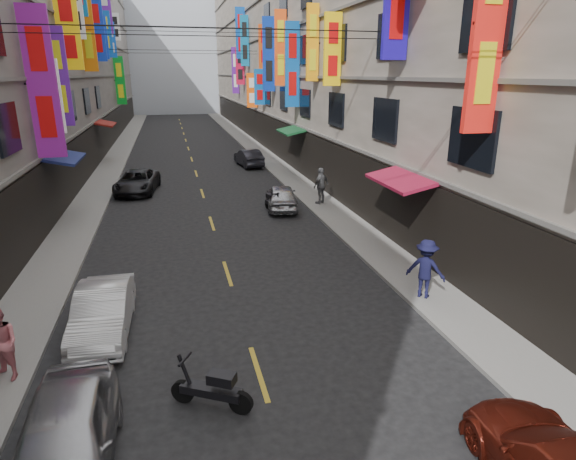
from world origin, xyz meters
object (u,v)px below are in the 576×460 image
scooter_crossing (212,389)px  car_left_mid (103,311)px  scooter_far_right (272,203)px  car_right_mid (282,197)px  car_left_near (64,442)px  pedestrian_lfar (0,344)px  car_left_far (137,182)px  pedestrian_rnear (426,269)px  pedestrian_rfar (321,186)px  car_right_far (249,158)px

scooter_crossing → car_left_mid: 4.51m
scooter_far_right → car_right_mid: 0.74m
car_left_near → pedestrian_lfar: bearing=119.0°
scooter_crossing → car_left_far: 20.29m
pedestrian_rnear → pedestrian_rfar: 11.29m
scooter_crossing → pedestrian_lfar: size_ratio=0.94×
car_left_near → pedestrian_rnear: (9.27, 4.69, 0.33)m
scooter_crossing → car_right_far: car_right_far is taller
car_left_far → pedestrian_lfar: size_ratio=2.63×
car_left_mid → car_right_far: (7.65, 23.13, 0.01)m
pedestrian_rnear → car_right_mid: bearing=-38.5°
car_left_far → pedestrian_rfar: bearing=-21.7°
car_left_near → car_right_far: car_left_near is taller
car_right_mid → car_right_far: bearing=-82.5°
scooter_far_right → car_left_near: car_left_near is taller
car_right_mid → pedestrian_rfar: bearing=-168.6°
car_left_far → pedestrian_rnear: pedestrian_rnear is taller
car_right_mid → pedestrian_rnear: 11.35m
car_right_mid → car_right_far: size_ratio=0.96×
scooter_crossing → car_left_far: (-2.49, 20.13, 0.19)m
car_right_far → pedestrian_lfar: (-9.52, -24.95, 0.35)m
car_left_far → car_right_far: bearing=49.4°
scooter_far_right → car_right_mid: size_ratio=0.48×
car_right_far → pedestrian_lfar: pedestrian_lfar is taller
car_right_far → car_left_near: bearing=67.5°
scooter_far_right → car_left_far: size_ratio=0.39×
car_left_mid → car_left_near: bearing=-89.3°
scooter_crossing → car_right_far: (5.13, 26.87, 0.19)m
scooter_crossing → car_left_near: car_left_near is taller
scooter_crossing → car_left_far: car_left_far is taller
car_right_far → pedestrian_rnear: size_ratio=2.11×
pedestrian_rnear → scooter_far_right: bearing=-35.2°
scooter_crossing → car_right_mid: (4.84, 14.69, 0.19)m
car_left_far → pedestrian_lfar: 18.31m
car_right_mid → pedestrian_rnear: bearing=108.3°
pedestrian_lfar → car_right_far: bearing=105.4°
car_left_near → pedestrian_rfar: (9.53, 15.97, 0.37)m
car_left_near → pedestrian_lfar: (-1.82, 3.11, 0.28)m
scooter_far_right → pedestrian_rfar: size_ratio=0.94×
pedestrian_lfar → pedestrian_rnear: 11.20m
pedestrian_lfar → pedestrian_rnear: (11.09, 1.58, 0.04)m
car_left_far → car_right_mid: car_left_far is taller
scooter_crossing → pedestrian_rfar: bearing=4.7°
car_left_far → car_right_mid: size_ratio=1.23×
car_left_mid → pedestrian_rfar: size_ratio=2.00×
car_left_far → car_left_near: bearing=-82.3°
pedestrian_rnear → car_right_far: bearing=-44.0°
car_left_far → car_right_mid: bearing=-28.7°
car_left_mid → car_right_far: 24.37m
car_left_far → pedestrian_rnear: (9.18, -16.63, 0.40)m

